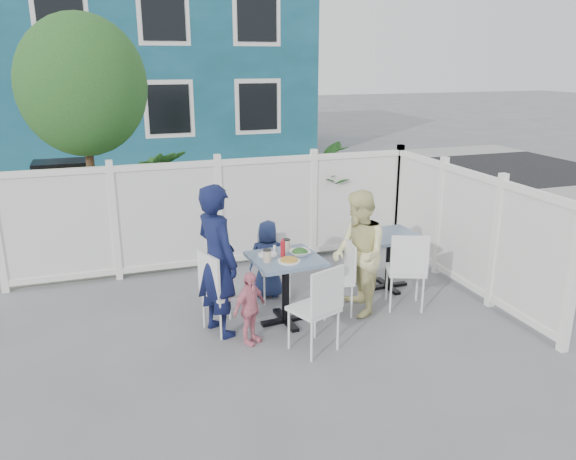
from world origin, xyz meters
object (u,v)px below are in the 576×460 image
object	(u,v)px
spare_table	(390,246)
man	(217,261)
main_table	(286,272)
chair_left	(218,286)
utility_cabinet	(65,208)
boy	(268,259)
chair_near	(319,303)
chair_right	(341,273)
woman	(359,254)
chair_back	(274,261)
toddler	(250,308)

from	to	relation	value
spare_table	man	size ratio (longest dim) A/B	0.44
main_table	chair_left	xyz separation A→B (m)	(-0.78, 0.01, -0.07)
utility_cabinet	boy	size ratio (longest dim) A/B	1.37
utility_cabinet	chair_left	world-z (taller)	utility_cabinet
chair_near	man	size ratio (longest dim) A/B	0.56
main_table	chair_right	bearing A→B (deg)	2.44
woman	boy	xyz separation A→B (m)	(-0.88, 0.83, -0.25)
chair_left	chair_back	bearing A→B (deg)	110.59
main_table	spare_table	size ratio (longest dim) A/B	1.09
chair_right	chair_near	size ratio (longest dim) A/B	0.92
man	boy	world-z (taller)	man
chair_left	chair_near	world-z (taller)	chair_near
chair_back	toddler	bearing A→B (deg)	67.25
chair_left	boy	size ratio (longest dim) A/B	0.94
chair_right	boy	size ratio (longest dim) A/B	0.88
chair_back	main_table	bearing A→B (deg)	89.67
chair_right	man	bearing A→B (deg)	98.37
woman	chair_near	bearing A→B (deg)	-38.64
utility_cabinet	boy	world-z (taller)	utility_cabinet
utility_cabinet	chair_back	world-z (taller)	utility_cabinet
woman	spare_table	bearing A→B (deg)	135.92
main_table	boy	bearing A→B (deg)	88.13
utility_cabinet	chair_right	size ratio (longest dim) A/B	1.56
chair_near	boy	size ratio (longest dim) A/B	0.96
man	boy	xyz separation A→B (m)	(0.81, 0.80, -0.35)
chair_back	chair_right	bearing A→B (deg)	137.38
chair_right	man	distance (m)	1.53
chair_right	woman	xyz separation A→B (m)	(0.19, -0.06, 0.24)
main_table	toddler	xyz separation A→B (m)	(-0.52, -0.36, -0.22)
man	chair_left	bearing A→B (deg)	-21.68
boy	toddler	bearing A→B (deg)	83.30
chair_right	toddler	size ratio (longest dim) A/B	1.09
chair_left	boy	world-z (taller)	boy
chair_left	main_table	bearing A→B (deg)	69.47
chair_right	man	xyz separation A→B (m)	(-1.49, -0.03, 0.34)
utility_cabinet	chair_left	bearing A→B (deg)	-64.76
main_table	chair_left	size ratio (longest dim) A/B	0.87
spare_table	woman	xyz separation A→B (m)	(-0.73, -0.57, 0.17)
spare_table	boy	size ratio (longest dim) A/B	0.75
main_table	chair_near	bearing A→B (deg)	-82.64
chair_left	boy	bearing A→B (deg)	114.70
spare_table	boy	distance (m)	1.63
utility_cabinet	chair_right	xyz separation A→B (m)	(3.21, -3.59, -0.17)
main_table	man	size ratio (longest dim) A/B	0.48
utility_cabinet	chair_near	distance (m)	5.12
chair_near	toddler	world-z (taller)	chair_near
utility_cabinet	chair_left	size ratio (longest dim) A/B	1.46
man	woman	xyz separation A→B (m)	(1.69, -0.03, -0.10)
main_table	chair_back	distance (m)	0.76
chair_back	man	bearing A→B (deg)	46.63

